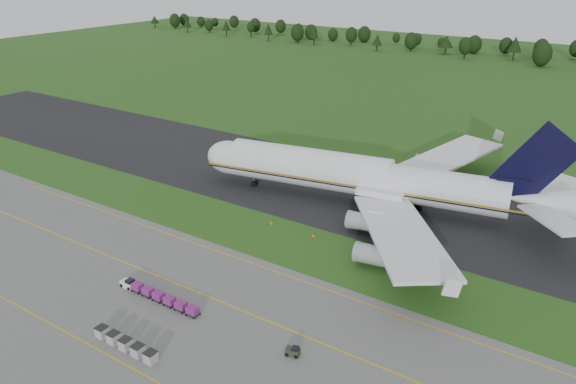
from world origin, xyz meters
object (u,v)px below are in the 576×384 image
Objects in this scene: aircraft at (363,177)px; uld_row at (125,344)px; utility_cart at (293,352)px; edge_markers at (313,236)px; baggage_train at (157,295)px.

aircraft is 7.13× the size of uld_row.
utility_cart is at bearing -73.49° from aircraft.
uld_row is at bearing -95.78° from edge_markers.
utility_cart is at bearing 30.40° from uld_row.
uld_row is 0.56× the size of edge_markers.
utility_cart is (14.66, -49.46, -5.80)m from aircraft.
baggage_train is at bearing -178.34° from utility_cart.
baggage_train is 1.44× the size of uld_row.
utility_cart is at bearing -63.38° from edge_markers.
baggage_train is 7.77× the size of utility_cart.
aircraft is at bearing 106.51° from utility_cart.
uld_row is at bearing -64.99° from baggage_train.
uld_row is at bearing -149.60° from utility_cart.
aircraft is 51.43m from baggage_train.
aircraft is 61.36m from uld_row.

